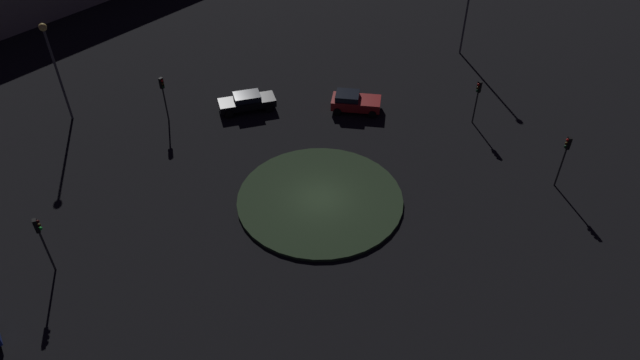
{
  "coord_description": "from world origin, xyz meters",
  "views": [
    {
      "loc": [
        22.14,
        -19.18,
        26.35
      ],
      "look_at": [
        0.0,
        0.0,
        1.79
      ],
      "focal_mm": 32.64,
      "sensor_mm": 36.0,
      "label": 1
    }
  ],
  "objects_px": {
    "traffic_light_west": "(163,91)",
    "traffic_light_south": "(41,235)",
    "car_black": "(247,101)",
    "traffic_light_northeast": "(565,152)",
    "car_red": "(354,102)",
    "traffic_light_north": "(478,94)",
    "streetlamp_southwest": "(52,55)"
  },
  "relations": [
    {
      "from": "car_red",
      "to": "traffic_light_west",
      "type": "bearing_deg",
      "value": -166.13
    },
    {
      "from": "traffic_light_west",
      "to": "traffic_light_south",
      "type": "xyz_separation_m",
      "value": [
        9.61,
        -13.07,
        0.17
      ]
    },
    {
      "from": "traffic_light_south",
      "to": "traffic_light_northeast",
      "type": "distance_m",
      "value": 33.03
    },
    {
      "from": "traffic_light_north",
      "to": "traffic_light_northeast",
      "type": "height_order",
      "value": "traffic_light_northeast"
    },
    {
      "from": "car_red",
      "to": "streetlamp_southwest",
      "type": "relative_size",
      "value": 0.52
    },
    {
      "from": "traffic_light_south",
      "to": "traffic_light_northeast",
      "type": "bearing_deg",
      "value": -7.88
    },
    {
      "from": "traffic_light_north",
      "to": "traffic_light_northeast",
      "type": "relative_size",
      "value": 0.91
    },
    {
      "from": "car_black",
      "to": "traffic_light_west",
      "type": "relative_size",
      "value": 1.26
    },
    {
      "from": "traffic_light_west",
      "to": "traffic_light_north",
      "type": "xyz_separation_m",
      "value": [
        16.17,
        18.19,
        -0.1
      ]
    },
    {
      "from": "car_black",
      "to": "traffic_light_northeast",
      "type": "xyz_separation_m",
      "value": [
        21.94,
        10.53,
        2.16
      ]
    },
    {
      "from": "traffic_light_north",
      "to": "streetlamp_southwest",
      "type": "bearing_deg",
      "value": -38.5
    },
    {
      "from": "traffic_light_west",
      "to": "car_red",
      "type": "bearing_deg",
      "value": 44.23
    },
    {
      "from": "car_black",
      "to": "car_red",
      "type": "distance_m",
      "value": 8.79
    },
    {
      "from": "traffic_light_north",
      "to": "traffic_light_northeast",
      "type": "bearing_deg",
      "value": 80.9
    },
    {
      "from": "car_black",
      "to": "traffic_light_northeast",
      "type": "bearing_deg",
      "value": -39.58
    },
    {
      "from": "car_black",
      "to": "traffic_light_northeast",
      "type": "relative_size",
      "value": 1.19
    },
    {
      "from": "traffic_light_west",
      "to": "streetlamp_southwest",
      "type": "xyz_separation_m",
      "value": [
        -5.37,
        -5.76,
        2.88
      ]
    },
    {
      "from": "traffic_light_west",
      "to": "traffic_light_south",
      "type": "relative_size",
      "value": 0.94
    },
    {
      "from": "car_black",
      "to": "streetlamp_southwest",
      "type": "bearing_deg",
      "value": 169.26
    },
    {
      "from": "car_red",
      "to": "streetlamp_southwest",
      "type": "xyz_separation_m",
      "value": [
        -14.02,
        -18.08,
        4.85
      ]
    },
    {
      "from": "traffic_light_south",
      "to": "traffic_light_northeast",
      "type": "xyz_separation_m",
      "value": [
        15.16,
        29.34,
        -0.02
      ]
    },
    {
      "from": "traffic_light_south",
      "to": "streetlamp_southwest",
      "type": "height_order",
      "value": "streetlamp_southwest"
    },
    {
      "from": "traffic_light_west",
      "to": "car_black",
      "type": "bearing_deg",
      "value": 53.02
    },
    {
      "from": "traffic_light_north",
      "to": "streetlamp_southwest",
      "type": "relative_size",
      "value": 0.45
    },
    {
      "from": "streetlamp_southwest",
      "to": "traffic_light_west",
      "type": "bearing_deg",
      "value": 46.99
    },
    {
      "from": "traffic_light_northeast",
      "to": "traffic_light_north",
      "type": "bearing_deg",
      "value": -67.13
    },
    {
      "from": "car_black",
      "to": "traffic_light_south",
      "type": "distance_m",
      "value": 20.11
    },
    {
      "from": "traffic_light_west",
      "to": "traffic_light_south",
      "type": "height_order",
      "value": "traffic_light_south"
    },
    {
      "from": "car_red",
      "to": "traffic_light_northeast",
      "type": "xyz_separation_m",
      "value": [
        16.12,
        3.95,
        2.12
      ]
    },
    {
      "from": "traffic_light_west",
      "to": "traffic_light_northeast",
      "type": "height_order",
      "value": "traffic_light_northeast"
    },
    {
      "from": "car_red",
      "to": "traffic_light_south",
      "type": "xyz_separation_m",
      "value": [
        0.96,
        -25.4,
        2.15
      ]
    },
    {
      "from": "car_black",
      "to": "car_red",
      "type": "height_order",
      "value": "car_red"
    }
  ]
}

